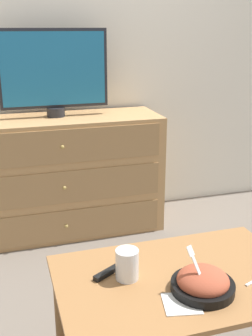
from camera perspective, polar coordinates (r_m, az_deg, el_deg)
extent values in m
plane|color=#70665B|center=(3.30, -9.34, -6.20)|extent=(12.00, 12.00, 0.00)
cube|color=white|center=(3.03, -10.74, 16.96)|extent=(12.00, 0.05, 2.60)
cube|color=tan|center=(2.91, -8.97, -1.04)|extent=(1.38, 0.45, 0.81)
cube|color=#A1794C|center=(2.81, -8.01, -7.74)|extent=(1.27, 0.01, 0.21)
sphere|color=tan|center=(2.80, -7.99, -7.79)|extent=(0.02, 0.02, 0.02)
cube|color=#A1794C|center=(2.70, -8.26, -2.62)|extent=(1.27, 0.01, 0.21)
sphere|color=tan|center=(2.69, -8.24, -2.67)|extent=(0.02, 0.02, 0.02)
cube|color=#A1794C|center=(2.61, -8.53, 2.87)|extent=(1.27, 0.01, 0.21)
sphere|color=tan|center=(2.61, -8.51, 2.84)|extent=(0.02, 0.02, 0.02)
cylinder|color=#232328|center=(2.84, -9.49, 7.49)|extent=(0.12, 0.12, 0.06)
cube|color=#232328|center=(2.81, -9.82, 13.11)|extent=(0.70, 0.04, 0.50)
cube|color=#1E6B9E|center=(2.79, -9.76, 13.07)|extent=(0.66, 0.01, 0.46)
cube|color=#9E6B3D|center=(1.62, 7.19, -14.73)|extent=(0.90, 0.59, 0.02)
cylinder|color=brown|center=(1.87, -8.92, -18.89)|extent=(0.04, 0.04, 0.48)
cylinder|color=brown|center=(2.11, 14.69, -14.52)|extent=(0.04, 0.04, 0.48)
cylinder|color=black|center=(1.55, 10.33, -15.54)|extent=(0.22, 0.22, 0.03)
ellipsoid|color=#AD4C33|center=(1.53, 10.39, -14.75)|extent=(0.18, 0.18, 0.08)
cube|color=white|center=(1.49, 9.82, -13.66)|extent=(0.05, 0.08, 0.13)
cube|color=white|center=(1.48, 8.73, -11.04)|extent=(0.03, 0.03, 0.03)
cylinder|color=beige|center=(1.58, 0.15, -13.59)|extent=(0.08, 0.08, 0.07)
cylinder|color=white|center=(1.57, 0.15, -12.91)|extent=(0.09, 0.09, 0.11)
cube|color=white|center=(1.48, 7.53, -17.74)|extent=(0.14, 0.14, 0.00)
cube|color=black|center=(1.62, -2.33, -13.85)|extent=(0.13, 0.09, 0.02)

